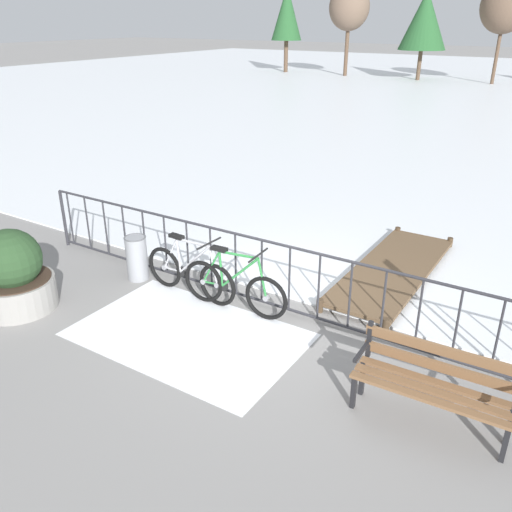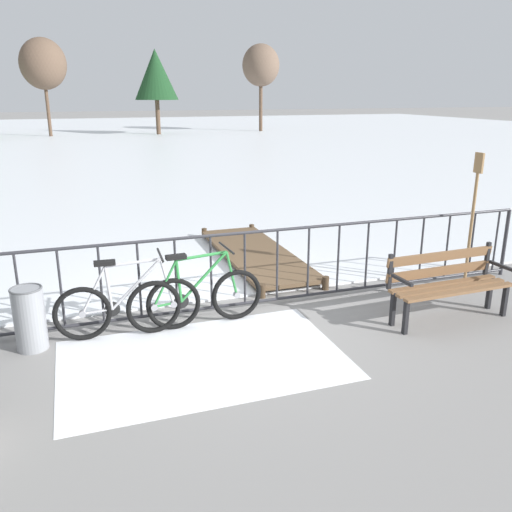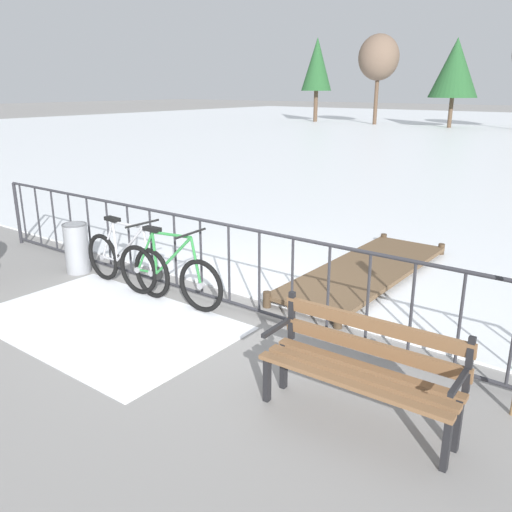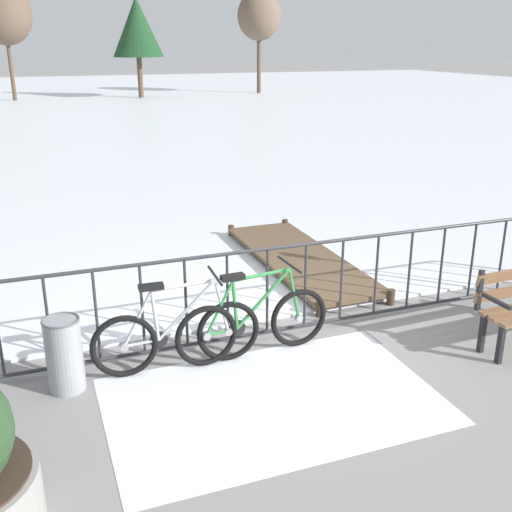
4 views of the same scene
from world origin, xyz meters
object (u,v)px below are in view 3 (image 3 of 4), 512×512
bicycle_near_railing (126,262)px  bicycle_second (168,274)px  park_bench (363,362)px  trash_bin (77,248)px

bicycle_near_railing → bicycle_second: 0.81m
park_bench → bicycle_near_railing: bearing=168.2°
bicycle_near_railing → park_bench: size_ratio=1.06×
bicycle_near_railing → bicycle_second: size_ratio=1.00×
park_bench → trash_bin: (-4.94, 0.79, -0.14)m
bicycle_near_railing → park_bench: bearing=-11.8°
bicycle_near_railing → park_bench: 3.95m
trash_bin → bicycle_second: bearing=-0.0°
park_bench → trash_bin: bearing=170.9°
bicycle_second → trash_bin: bearing=180.0°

